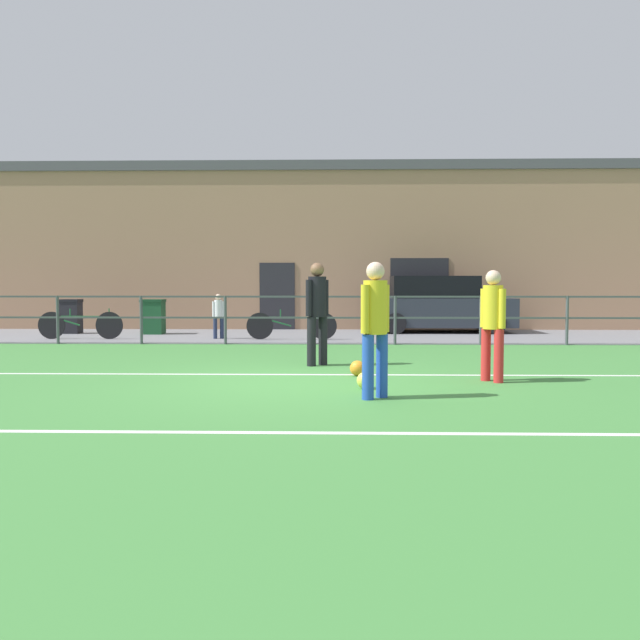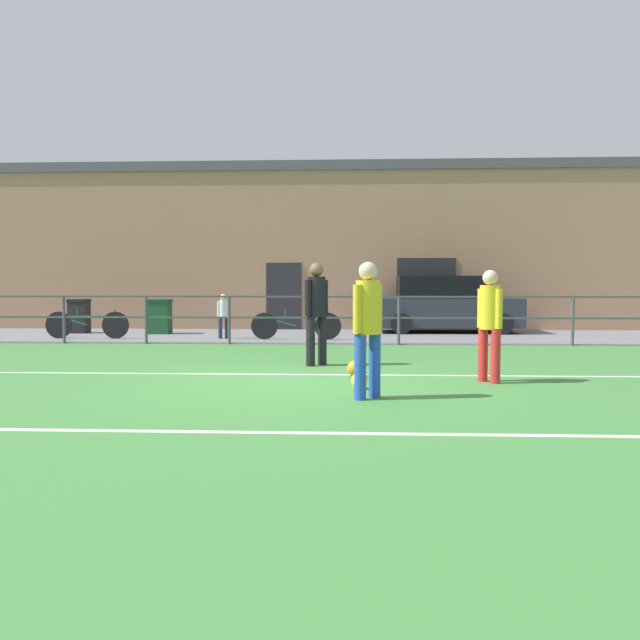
{
  "view_description": "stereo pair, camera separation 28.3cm",
  "coord_description": "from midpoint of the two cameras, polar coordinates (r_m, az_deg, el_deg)",
  "views": [
    {
      "loc": [
        0.61,
        -9.18,
        1.38
      ],
      "look_at": [
        0.32,
        2.55,
        0.76
      ],
      "focal_mm": 36.34,
      "sensor_mm": 36.0,
      "label": 1
    },
    {
      "loc": [
        0.9,
        -9.17,
        1.38
      ],
      "look_at": [
        0.32,
        2.55,
        0.76
      ],
      "focal_mm": 36.34,
      "sensor_mm": 36.0,
      "label": 2
    }
  ],
  "objects": [
    {
      "name": "ground",
      "position": [
        9.31,
        -3.26,
        -5.64
      ],
      "size": [
        60.0,
        44.0,
        0.04
      ],
      "primitive_type": "cube",
      "color": "#42843D"
    },
    {
      "name": "player_striker",
      "position": [
        7.91,
        3.87,
        -0.11
      ],
      "size": [
        0.36,
        0.35,
        1.67
      ],
      "rotation": [
        0.0,
        0.0,
        3.9
      ],
      "color": "blue",
      "rests_on": "ground"
    },
    {
      "name": "pavement_strip",
      "position": [
        17.74,
        -1.03,
        -1.41
      ],
      "size": [
        48.0,
        5.0,
        0.02
      ],
      "primitive_type": "cube",
      "color": "slate",
      "rests_on": "ground"
    },
    {
      "name": "perimeter_fence",
      "position": [
        15.21,
        -1.43,
        0.64
      ],
      "size": [
        36.07,
        0.07,
        1.15
      ],
      "color": "#474C51",
      "rests_on": "ground"
    },
    {
      "name": "bicycle_parked_1",
      "position": [
        17.72,
        -20.79,
        -0.4
      ],
      "size": [
        2.19,
        0.04,
        0.79
      ],
      "color": "black",
      "rests_on": "pavement_strip"
    },
    {
      "name": "player_goalkeeper",
      "position": [
        11.19,
        -0.97,
        1.13
      ],
      "size": [
        0.39,
        0.37,
        1.78
      ],
      "rotation": [
        0.0,
        0.0,
        0.74
      ],
      "color": "black",
      "rests_on": "ground"
    },
    {
      "name": "field_line_touchline",
      "position": [
        10.12,
        -2.89,
        -4.82
      ],
      "size": [
        36.0,
        0.11,
        0.0
      ],
      "primitive_type": "cube",
      "color": "white",
      "rests_on": "ground"
    },
    {
      "name": "soccer_ball_match",
      "position": [
        8.73,
        3.05,
        -5.33
      ],
      "size": [
        0.23,
        0.23,
        0.23
      ],
      "primitive_type": "sphere",
      "color": "#E5E04C",
      "rests_on": "ground"
    },
    {
      "name": "trash_bin_1",
      "position": [
        18.92,
        -14.9,
        0.3
      ],
      "size": [
        0.63,
        0.53,
        0.98
      ],
      "color": "#194C28",
      "rests_on": "pavement_strip"
    },
    {
      "name": "trash_bin_0",
      "position": [
        19.86,
        -21.45,
        0.32
      ],
      "size": [
        0.55,
        0.46,
        0.98
      ],
      "color": "black",
      "rests_on": "pavement_strip"
    },
    {
      "name": "clubhouse_facade",
      "position": [
        21.42,
        -0.61,
        6.39
      ],
      "size": [
        28.0,
        2.56,
        5.26
      ],
      "color": "#A37A5B",
      "rests_on": "ground"
    },
    {
      "name": "parked_car_red",
      "position": [
        19.35,
        10.02,
        1.25
      ],
      "size": [
        4.13,
        1.86,
        1.65
      ],
      "color": "#282D38",
      "rests_on": "pavement_strip"
    },
    {
      "name": "field_line_hash",
      "position": [
        6.2,
        -5.69,
        -9.84
      ],
      "size": [
        36.0,
        0.11,
        0.0
      ],
      "primitive_type": "cube",
      "color": "white",
      "rests_on": "ground"
    },
    {
      "name": "bicycle_parked_2",
      "position": [
        16.45,
        -3.03,
        -0.49
      ],
      "size": [
        2.3,
        0.04,
        0.77
      ],
      "color": "black",
      "rests_on": "pavement_strip"
    },
    {
      "name": "spectator_child",
      "position": [
        16.88,
        -9.41,
        0.59
      ],
      "size": [
        0.3,
        0.2,
        1.15
      ],
      "rotation": [
        0.0,
        0.0,
        3.46
      ],
      "color": "#232D4C",
      "rests_on": "pavement_strip"
    },
    {
      "name": "player_winger",
      "position": [
        9.57,
        14.15,
        0.12
      ],
      "size": [
        0.3,
        0.38,
        1.61
      ],
      "rotation": [
        0.0,
        0.0,
        5.33
      ],
      "color": "red",
      "rests_on": "ground"
    },
    {
      "name": "soccer_ball_spare",
      "position": [
        9.95,
        2.51,
        -4.27
      ],
      "size": [
        0.24,
        0.24,
        0.24
      ],
      "primitive_type": "sphere",
      "color": "orange",
      "rests_on": "ground"
    }
  ]
}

